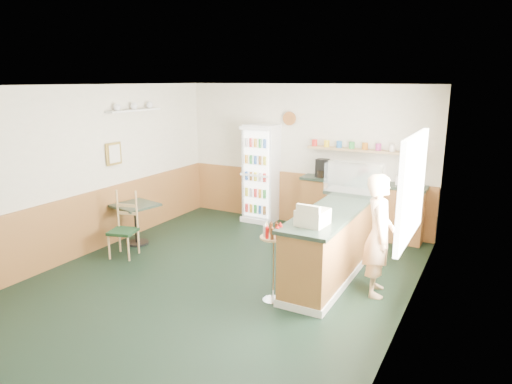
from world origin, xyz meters
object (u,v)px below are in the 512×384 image
Objects in this scene: display_case at (354,179)px; cafe_table at (136,216)px; drinks_fridge at (261,174)px; cafe_chair at (126,222)px; shopkeeper at (379,235)px; condiment_stand at (273,250)px; cash_register at (313,217)px.

display_case is 3.71m from cafe_table.
drinks_fridge is 2.90m from cafe_chair.
cafe_table is (-4.10, -0.08, -0.31)m from shopkeeper.
cafe_table is (-2.99, 0.77, -0.19)m from condiment_stand.
display_case is 1.14× the size of cafe_table.
condiment_stand reaches higher than cafe_table.
condiment_stand is (-1.11, -0.85, -0.12)m from shopkeeper.
drinks_fridge reaches higher than display_case.
condiment_stand is at bearing 112.13° from shopkeeper.
cash_register is 0.65m from condiment_stand.
shopkeeper is 1.40m from condiment_stand.
display_case is (2.16, -0.95, 0.29)m from drinks_fridge.
cash_register is (2.16, -2.72, 0.15)m from drinks_fridge.
cash_register reaches higher than cafe_table.
condiment_stand is (1.75, -3.01, -0.27)m from drinks_fridge.
cafe_chair reaches higher than cafe_table.
cash_register is at bearing 113.70° from shopkeeper.
drinks_fridge reaches higher than cash_register.
condiment_stand is 1.33× the size of cafe_table.
cash_register is at bearing -51.57° from drinks_fridge.
display_case is 0.83× the size of cafe_chair.
cafe_table is at bearing 165.50° from condiment_stand.
display_case is at bearing 20.72° from cafe_table.
cafe_table is at bearing -118.99° from drinks_fridge.
cash_register is 0.36× the size of condiment_stand.
drinks_fridge is at bearing 37.53° from shopkeeper.
drinks_fridge is at bearing 120.24° from condiment_stand.
cafe_table is at bearing 99.77° from cafe_chair.
cafe_table is 0.50m from cafe_chair.
drinks_fridge is at bearing 133.28° from cash_register.
cafe_chair is at bearing -64.64° from cafe_table.
shopkeeper is 1.59× the size of condiment_stand.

